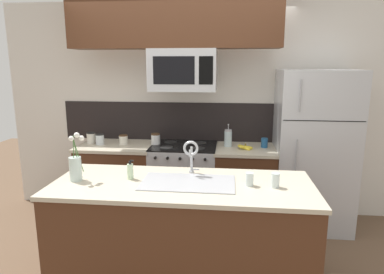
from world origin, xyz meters
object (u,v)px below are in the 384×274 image
Objects in this scene: french_press at (228,138)px; drinking_glass at (250,179)px; storage_jar_tall at (91,138)px; storage_jar_squat at (156,139)px; sink_faucet at (191,153)px; dish_soap_bottle at (130,171)px; storage_jar_short at (123,140)px; microwave at (183,70)px; banana_bunch at (245,147)px; spare_glass at (275,180)px; storage_jar_medium at (100,139)px; flower_vase at (76,167)px; stove_range at (184,182)px; coffee_tin at (264,143)px; refrigerator at (313,150)px.

drinking_glass is (0.18, -1.32, -0.05)m from french_press.
storage_jar_squat is (0.80, -0.01, 0.00)m from storage_jar_tall.
sink_faucet is at bearing 155.33° from drinking_glass.
storage_jar_squat is 0.84× the size of dish_soap_bottle.
storage_jar_tall is 1.66m from french_press.
french_press is 1.62× the size of dish_soap_bottle.
microwave is at bearing -4.35° from storage_jar_short.
banana_bunch is 0.24m from french_press.
banana_bunch is 1.65× the size of spare_glass.
french_press is at bearing 2.96° from storage_jar_medium.
storage_jar_squat is 1.24m from dish_soap_bottle.
flower_vase reaches higher than drinking_glass.
storage_jar_medium is (-1.01, 0.00, -0.82)m from microwave.
storage_jar_tall is at bearing 178.14° from stove_range.
banana_bunch is at bearing -31.32° from french_press.
flower_vase is at bearing -141.08° from coffee_tin.
storage_jar_squat is at bearing 4.17° from storage_jar_medium.
stove_range is 8.09× the size of spare_glass.
microwave is at bearing 119.31° from drinking_glass.
storage_jar_tall is at bearing 179.48° from storage_jar_squat.
storage_jar_squat is 0.86m from french_press.
coffee_tin is 1.32m from spare_glass.
flower_vase reaches higher than coffee_tin.
storage_jar_tall is at bearing 147.25° from spare_glass.
stove_range is 1.58m from flower_vase.
stove_range is 4.89× the size of banana_bunch.
storage_jar_medium is at bearing -22.86° from storage_jar_tall.
drinking_glass is at bearing -60.69° from microwave.
french_press is at bearing 73.99° from sink_faucet.
sink_faucet reaches higher than storage_jar_short.
spare_glass is 0.28× the size of flower_vase.
microwave reaches higher than stove_range.
coffee_tin is (1.28, 0.02, -0.01)m from storage_jar_squat.
storage_jar_squat is at bearing -179.09° from coffee_tin.
sink_faucet is 0.56m from drinking_glass.
storage_jar_medium is (0.13, -0.06, -0.00)m from storage_jar_tall.
spare_glass is (1.91, -1.26, -0.01)m from storage_jar_medium.
storage_jar_medium is at bearing -175.83° from storage_jar_squat.
banana_bunch is at bearing 48.77° from dish_soap_bottle.
dish_soap_bottle is at bearing 176.92° from drinking_glass.
dish_soap_bottle is (-0.49, -0.17, -0.13)m from sink_faucet.
microwave reaches higher than storage_jar_squat.
storage_jar_medium is 0.94× the size of storage_jar_squat.
microwave is at bearing 60.24° from flower_vase.
spare_glass is (0.38, -1.33, -0.04)m from french_press.
coffee_tin reaches higher than stove_range.
flower_vase is at bearing -106.17° from storage_jar_squat.
sink_faucet is 2.87× the size of drinking_glass.
spare_glass reaches higher than drinking_glass.
sink_faucet is (-1.27, -1.05, 0.21)m from refrigerator.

